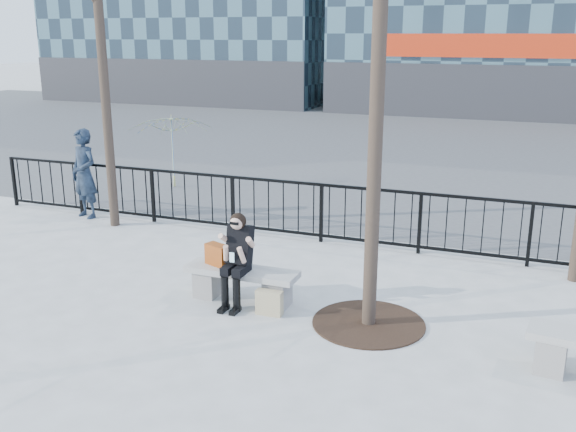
% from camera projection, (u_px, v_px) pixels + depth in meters
% --- Properties ---
extents(ground, '(120.00, 120.00, 0.00)m').
position_uv_depth(ground, '(242.00, 300.00, 9.27)').
color(ground, '#9A9A95').
rests_on(ground, ground).
extents(street_surface, '(60.00, 23.00, 0.01)m').
position_uv_depth(street_surface, '(423.00, 142.00, 22.71)').
color(street_surface, '#474747').
rests_on(street_surface, ground).
extents(railing, '(14.00, 0.06, 1.10)m').
position_uv_depth(railing, '(311.00, 212.00, 11.81)').
color(railing, black).
rests_on(railing, ground).
extents(tree_grate, '(1.50, 1.50, 0.02)m').
position_uv_depth(tree_grate, '(369.00, 323.00, 8.52)').
color(tree_grate, black).
rests_on(tree_grate, ground).
extents(bench_main, '(1.65, 0.46, 0.49)m').
position_uv_depth(bench_main, '(242.00, 281.00, 9.19)').
color(bench_main, slate).
rests_on(bench_main, ground).
extents(seated_woman, '(0.50, 0.64, 1.34)m').
position_uv_depth(seated_woman, '(236.00, 260.00, 8.94)').
color(seated_woman, black).
rests_on(seated_woman, ground).
extents(handbag, '(0.41, 0.30, 0.31)m').
position_uv_depth(handbag, '(218.00, 255.00, 9.25)').
color(handbag, '#923F12').
rests_on(handbag, bench_main).
extents(shopping_bag, '(0.37, 0.14, 0.35)m').
position_uv_depth(shopping_bag, '(269.00, 303.00, 8.76)').
color(shopping_bag, beige).
rests_on(shopping_bag, ground).
extents(standing_man, '(0.78, 0.62, 1.85)m').
position_uv_depth(standing_man, '(84.00, 174.00, 13.23)').
color(standing_man, black).
rests_on(standing_man, ground).
extents(vendor_umbrella, '(2.37, 2.40, 1.82)m').
position_uv_depth(vendor_umbrella, '(171.00, 152.00, 15.79)').
color(vendor_umbrella, yellow).
rests_on(vendor_umbrella, ground).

